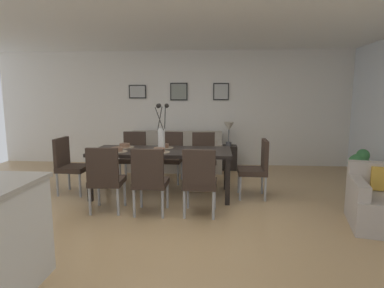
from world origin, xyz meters
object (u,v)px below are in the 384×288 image
(bowl_near_right, at_px, (125,145))
(side_table, at_px, (228,157))
(dining_chair_head_east, at_px, (257,166))
(framed_picture_right, at_px, (221,92))
(sofa, at_px, (175,156))
(framed_picture_left, at_px, (138,92))
(dining_chair_head_west, at_px, (69,163))
(centerpiece_vase, at_px, (161,132))
(framed_picture_center, at_px, (179,92))
(bowl_far_right, at_px, (164,146))
(dining_chair_near_left, at_px, (105,176))
(table_lamp, at_px, (229,129))
(dining_chair_mid_right, at_px, (204,155))
(dining_chair_far_right, at_px, (171,154))
(bowl_far_left, at_px, (159,150))
(dining_chair_near_right, at_px, (134,154))
(potted_plant, at_px, (359,165))
(bowl_near_left, at_px, (117,149))
(dining_chair_far_left, at_px, (150,178))
(dining_table, at_px, (162,154))
(dining_chair_mid_left, at_px, (200,179))

(bowl_near_right, height_order, side_table, bowl_near_right)
(dining_chair_head_east, height_order, framed_picture_right, framed_picture_right)
(dining_chair_head_east, relative_size, sofa, 0.45)
(framed_picture_left, bearing_deg, dining_chair_head_west, -103.58)
(centerpiece_vase, xyz_separation_m, framed_picture_right, (0.96, 2.35, 0.66))
(dining_chair_head_west, distance_m, framed_picture_center, 3.06)
(bowl_far_right, xyz_separation_m, sofa, (-0.03, 1.67, -0.50))
(framed_picture_right, bearing_deg, dining_chair_near_left, -116.58)
(sofa, relative_size, table_lamp, 3.99)
(framed_picture_center, relative_size, framed_picture_right, 1.04)
(dining_chair_head_west, height_order, bowl_near_right, dining_chair_head_west)
(sofa, distance_m, side_table, 1.16)
(dining_chair_mid_right, relative_size, framed_picture_left, 2.30)
(dining_chair_head_east, distance_m, framed_picture_left, 3.61)
(dining_chair_head_east, distance_m, centerpiece_vase, 1.59)
(dining_chair_far_right, xyz_separation_m, bowl_far_right, (-0.02, -0.66, 0.27))
(dining_chair_head_west, bearing_deg, sofa, 51.51)
(bowl_near_right, relative_size, sofa, 0.08)
(dining_chair_far_right, bearing_deg, bowl_near_right, -135.54)
(side_table, bearing_deg, framed_picture_center, 159.06)
(framed_picture_center, bearing_deg, bowl_far_left, -90.00)
(side_table, bearing_deg, table_lamp, 90.00)
(dining_chair_mid_right, bearing_deg, dining_chair_head_east, -43.54)
(dining_chair_head_east, distance_m, table_lamp, 1.99)
(dining_chair_near_right, relative_size, potted_plant, 1.37)
(bowl_near_left, relative_size, bowl_far_right, 1.00)
(dining_chair_near_left, height_order, framed_picture_left, framed_picture_left)
(bowl_near_right, xyz_separation_m, side_table, (1.79, 1.72, -0.52))
(dining_chair_far_left, distance_m, table_lamp, 3.04)
(side_table, xyz_separation_m, potted_plant, (2.26, -1.13, 0.11))
(side_table, height_order, framed_picture_left, framed_picture_left)
(dining_chair_head_east, xyz_separation_m, table_lamp, (-0.38, 1.92, 0.38))
(dining_chair_near_right, bearing_deg, framed_picture_left, 100.45)
(dining_chair_near_left, xyz_separation_m, bowl_near_right, (-0.03, 1.03, 0.27))
(bowl_near_left, distance_m, table_lamp, 2.78)
(table_lamp, bearing_deg, bowl_near_left, -130.24)
(centerpiece_vase, bearing_deg, bowl_far_right, 90.26)
(framed_picture_right, bearing_deg, bowl_far_right, -114.06)
(dining_chair_far_right, relative_size, framed_picture_right, 2.40)
(dining_chair_near_left, height_order, dining_chair_head_east, same)
(dining_chair_mid_right, distance_m, bowl_far_right, 0.94)
(dining_chair_near_left, bearing_deg, bowl_near_left, 92.56)
(dining_chair_near_left, distance_m, bowl_far_left, 0.93)
(dining_table, relative_size, framed_picture_right, 5.74)
(dining_chair_mid_left, distance_m, sofa, 2.82)
(dining_chair_near_left, relative_size, centerpiece_vase, 1.25)
(centerpiece_vase, relative_size, side_table, 1.41)
(dining_table, distance_m, bowl_far_right, 0.23)
(bowl_far_right, distance_m, sofa, 1.74)
(dining_chair_near_left, xyz_separation_m, bowl_far_right, (0.63, 1.03, 0.27))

